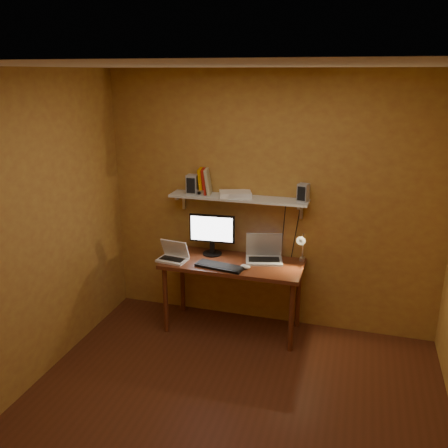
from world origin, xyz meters
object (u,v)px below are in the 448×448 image
(laptop, at_px, (264,253))
(desk, at_px, (233,270))
(speaker_left, at_px, (193,184))
(wall_shelf, at_px, (238,198))
(speaker_right, at_px, (303,193))
(router, at_px, (235,194))
(shelf_camera, at_px, (200,193))
(netbook, at_px, (174,255))
(desk_lamp, at_px, (302,245))
(monitor, at_px, (212,232))
(mouse, at_px, (245,267))
(keyboard, at_px, (220,266))

(laptop, bearing_deg, desk, -166.41)
(speaker_left, bearing_deg, wall_shelf, 0.85)
(speaker_right, relative_size, router, 0.55)
(speaker_right, bearing_deg, speaker_left, -163.94)
(wall_shelf, height_order, shelf_camera, shelf_camera)
(netbook, height_order, speaker_right, speaker_right)
(shelf_camera, bearing_deg, desk_lamp, -0.84)
(wall_shelf, distance_m, speaker_left, 0.49)
(desk, relative_size, speaker_left, 7.08)
(monitor, xyz_separation_m, netbook, (-0.33, -0.26, -0.18))
(netbook, xyz_separation_m, speaker_right, (1.23, 0.31, 0.65))
(monitor, bearing_deg, desk, -33.21)
(speaker_left, relative_size, speaker_right, 1.14)
(mouse, bearing_deg, laptop, 81.94)
(mouse, distance_m, speaker_right, 0.90)
(wall_shelf, relative_size, monitor, 2.96)
(laptop, bearing_deg, netbook, -177.17)
(laptop, distance_m, shelf_camera, 0.89)
(wall_shelf, distance_m, keyboard, 0.70)
(desk, xyz_separation_m, mouse, (0.16, -0.13, 0.11))
(shelf_camera, bearing_deg, monitor, 2.57)
(netbook, xyz_separation_m, keyboard, (0.50, -0.06, -0.04))
(keyboard, distance_m, router, 0.74)
(wall_shelf, xyz_separation_m, laptop, (0.29, -0.05, -0.54))
(wall_shelf, height_order, speaker_right, speaker_right)
(desk, height_order, shelf_camera, shelf_camera)
(monitor, distance_m, mouse, 0.55)
(desk, relative_size, laptop, 3.38)
(desk, height_order, speaker_left, speaker_left)
(speaker_left, distance_m, shelf_camera, 0.12)
(desk, bearing_deg, netbook, -169.15)
(monitor, xyz_separation_m, laptop, (0.55, 0.00, -0.17))
(laptop, bearing_deg, shelf_camera, 166.80)
(monitor, distance_m, netbook, 0.46)
(wall_shelf, distance_m, router, 0.05)
(mouse, bearing_deg, router, 137.49)
(wall_shelf, relative_size, laptop, 3.38)
(desk, height_order, router, router)
(laptop, relative_size, desk_lamp, 1.10)
(speaker_left, bearing_deg, desk, -21.63)
(desk_lamp, height_order, router, router)
(router, bearing_deg, speaker_right, 0.69)
(desk_lamp, height_order, speaker_right, speaker_right)
(shelf_camera, bearing_deg, router, 8.15)
(desk, distance_m, laptop, 0.36)
(keyboard, xyz_separation_m, speaker_left, (-0.39, 0.35, 0.71))
(router, bearing_deg, netbook, -151.40)
(wall_shelf, xyz_separation_m, keyboard, (-0.08, -0.37, -0.60))
(wall_shelf, distance_m, mouse, 0.69)
(laptop, xyz_separation_m, router, (-0.32, 0.04, 0.58))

